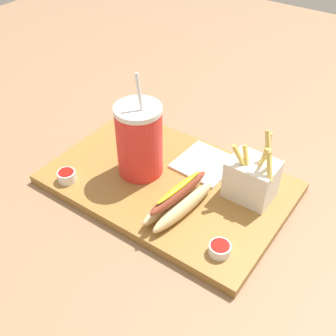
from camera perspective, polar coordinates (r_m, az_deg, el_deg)
The scene contains 8 objects.
ground_plane at distance 0.88m, azimuth 0.00°, elevation -3.00°, with size 2.40×2.40×0.02m, color #8C6B4C.
food_tray at distance 0.87m, azimuth 0.00°, elevation -2.03°, with size 0.48×0.31×0.02m, color olive.
soda_cup at distance 0.84m, azimuth -3.89°, elevation 3.75°, with size 0.09×0.09×0.22m.
fries_basket at distance 0.81m, azimuth 11.25°, elevation -1.40°, with size 0.09×0.07×0.16m.
hot_dog_1 at distance 0.78m, azimuth 1.46°, elevation -4.41°, with size 0.07×0.17×0.06m.
ketchup_cup_1 at distance 0.73m, azimuth 7.02°, elevation -10.76°, with size 0.04×0.04×0.02m.
ketchup_cup_2 at distance 0.88m, azimuth -13.55°, elevation -1.02°, with size 0.04×0.04×0.02m.
napkin_stack at distance 0.90m, azimuth 5.02°, elevation 0.64°, with size 0.11×0.11×0.01m, color white.
Camera 1 is at (0.38, -0.53, 0.59)m, focal length 45.05 mm.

